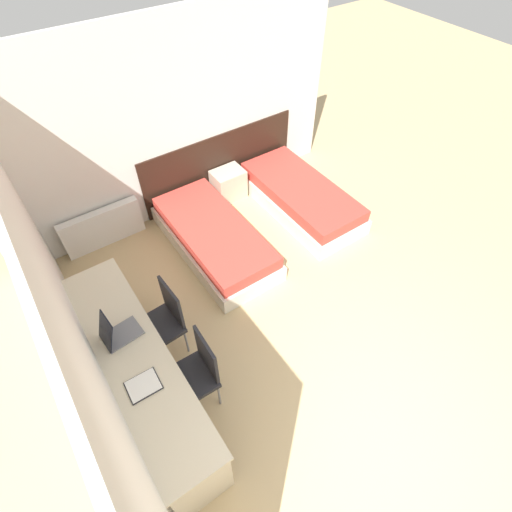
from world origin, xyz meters
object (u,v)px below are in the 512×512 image
at_px(bed_near_door, 301,197).
at_px(laptop, 117,333).
at_px(bed_near_window, 214,238).
at_px(chair_near_notebook, 196,371).
at_px(nightstand, 229,184).
at_px(chair_near_laptop, 164,319).

height_order(bed_near_door, laptop, laptop).
distance_m(bed_near_window, bed_near_door, 1.51).
bearing_deg(chair_near_notebook, bed_near_window, 57.12).
distance_m(nightstand, laptop, 3.16).
height_order(nightstand, chair_near_laptop, chair_near_laptop).
bearing_deg(bed_near_door, chair_near_notebook, -147.43).
xyz_separation_m(bed_near_window, chair_near_laptop, (-1.19, -1.02, 0.32)).
xyz_separation_m(bed_near_door, nightstand, (-0.75, 0.84, 0.04)).
relative_size(bed_near_door, laptop, 5.41).
xyz_separation_m(bed_near_door, chair_near_notebook, (-2.70, -1.73, 0.32)).
xyz_separation_m(bed_near_door, laptop, (-3.17, -1.11, 0.62)).
bearing_deg(bed_near_window, chair_near_laptop, -139.47).
bearing_deg(nightstand, bed_near_door, -48.02).
distance_m(nightstand, chair_near_notebook, 3.23).
bearing_deg(bed_near_window, chair_near_notebook, -124.62).
bearing_deg(chair_near_laptop, chair_near_notebook, -93.00).
bearing_deg(laptop, bed_near_window, 28.75).
height_order(chair_near_notebook, laptop, laptop).
relative_size(bed_near_door, chair_near_notebook, 2.12).
distance_m(nightstand, chair_near_laptop, 2.71).
bearing_deg(chair_near_notebook, nightstand, 54.55).
relative_size(bed_near_window, bed_near_door, 1.00).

